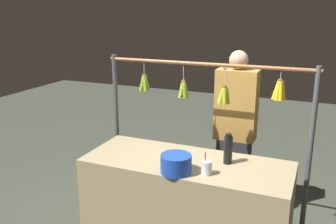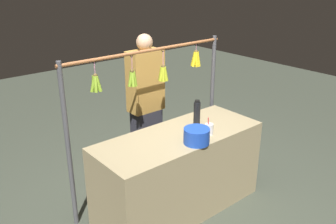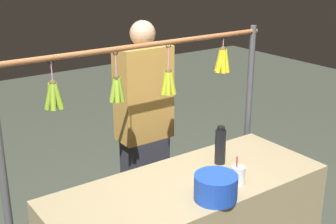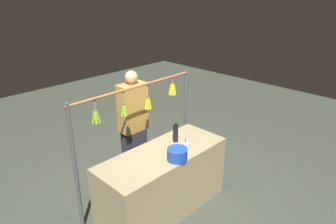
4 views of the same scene
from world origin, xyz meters
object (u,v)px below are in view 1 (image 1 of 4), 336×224
at_px(drink_cup, 207,168).
at_px(blue_bucket, 176,164).
at_px(water_bottle, 228,149).
at_px(vendor_person, 235,135).

bearing_deg(drink_cup, blue_bucket, 15.05).
distance_m(water_bottle, blue_bucket, 0.45).
distance_m(blue_bucket, vendor_person, 1.07).
distance_m(water_bottle, vendor_person, 0.74).
relative_size(water_bottle, vendor_person, 0.15).
bearing_deg(vendor_person, drink_cup, 90.60).
xyz_separation_m(water_bottle, drink_cup, (0.10, 0.26, -0.07)).
relative_size(water_bottle, blue_bucket, 1.05).
xyz_separation_m(water_bottle, vendor_person, (0.11, -0.72, -0.13)).
bearing_deg(water_bottle, vendor_person, -81.65).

